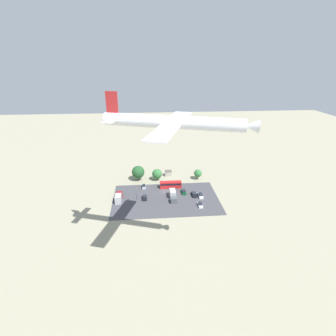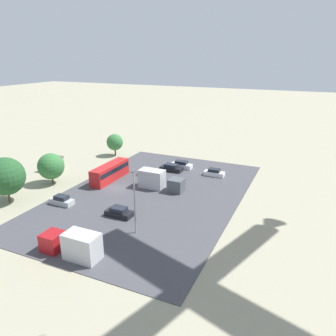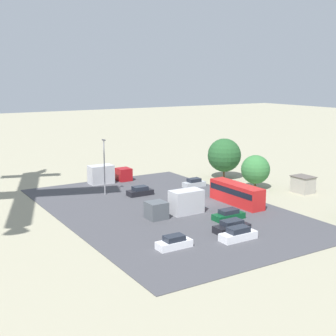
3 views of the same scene
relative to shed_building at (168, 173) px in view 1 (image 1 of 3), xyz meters
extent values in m
plane|color=gray|center=(3.25, 17.77, -1.43)|extent=(400.00, 400.00, 0.00)
cube|color=#424247|center=(3.25, 25.30, -1.39)|extent=(46.60, 30.28, 0.08)
cube|color=#9E998E|center=(0.00, 0.00, -0.07)|extent=(3.32, 2.66, 2.72)
cube|color=#59514C|center=(0.00, 0.00, 1.35)|extent=(3.56, 2.90, 0.12)
cube|color=red|center=(0.09, 14.46, 0.25)|extent=(10.26, 2.48, 3.20)
cube|color=black|center=(0.09, 14.46, 0.82)|extent=(9.85, 2.52, 0.89)
cube|color=#ADB2B7|center=(12.92, 13.46, -0.91)|extent=(1.73, 4.04, 0.87)
cube|color=#1E232D|center=(12.92, 13.46, -0.15)|extent=(1.46, 2.26, 0.64)
cube|color=#0C4723|center=(-5.43, 20.42, -0.94)|extent=(1.88, 4.55, 0.82)
cube|color=#1E232D|center=(-5.43, 20.42, -0.22)|extent=(1.58, 2.55, 0.60)
cube|color=black|center=(-9.75, 23.39, -0.91)|extent=(1.99, 4.76, 0.88)
cube|color=#1E232D|center=(-9.75, 23.39, -0.14)|extent=(1.68, 2.67, 0.65)
cube|color=silver|center=(-10.73, 32.65, -0.92)|extent=(1.72, 4.16, 0.86)
cube|color=#1E232D|center=(-10.73, 32.65, -0.17)|extent=(1.44, 2.33, 0.63)
cube|color=black|center=(12.65, 24.48, -0.92)|extent=(1.97, 4.22, 0.86)
cube|color=#1E232D|center=(12.65, 24.48, -0.17)|extent=(1.66, 2.36, 0.63)
cube|color=silver|center=(-12.48, 24.64, -0.89)|extent=(1.79, 4.71, 0.93)
cube|color=#1E232D|center=(-12.48, 24.64, -0.08)|extent=(1.50, 2.64, 0.68)
cube|color=#4C5156|center=(0.04, 28.71, -0.17)|extent=(2.57, 2.63, 2.37)
cube|color=#B2B2B7|center=(0.04, 23.75, 0.34)|extent=(2.57, 4.67, 3.38)
cube|color=maroon|center=(23.95, 21.86, -0.17)|extent=(2.59, 2.45, 2.36)
cube|color=#B2B2B7|center=(23.95, 26.49, 0.33)|extent=(2.59, 4.35, 3.36)
cylinder|color=brown|center=(6.15, 5.20, -0.63)|extent=(0.36, 0.36, 1.61)
sphere|color=#337038|center=(6.15, 5.20, 2.06)|extent=(5.02, 5.02, 5.02)
cylinder|color=brown|center=(-14.78, 5.97, -0.50)|extent=(0.36, 0.36, 1.86)
sphere|color=#337038|center=(-14.78, 5.97, 1.94)|extent=(4.02, 4.02, 4.02)
cylinder|color=brown|center=(15.72, 4.52, -0.34)|extent=(0.36, 0.36, 2.18)
sphere|color=#235128|center=(15.72, 4.52, 3.15)|extent=(6.39, 6.39, 6.39)
cylinder|color=gray|center=(15.96, 29.30, 3.13)|extent=(0.20, 0.20, 8.96)
cube|color=#4C4C51|center=(15.96, 29.30, 7.79)|extent=(0.90, 0.28, 0.20)
cylinder|color=white|center=(4.65, 64.42, 41.80)|extent=(34.39, 14.17, 3.22)
cone|color=white|center=(-12.96, 70.28, 41.80)|extent=(4.33, 4.02, 3.06)
cube|color=white|center=(4.65, 64.42, 41.31)|extent=(14.67, 31.59, 0.36)
cube|color=white|center=(18.67, 59.75, 41.96)|extent=(5.89, 11.46, 0.24)
cube|color=#B22323|center=(19.33, 59.53, 45.87)|extent=(3.09, 1.27, 5.63)
camera|label=1|loc=(10.99, 127.24, 55.78)|focal=28.00mm
camera|label=2|loc=(50.88, 50.11, 22.22)|focal=35.00mm
camera|label=3|loc=(-53.59, 59.87, 18.00)|focal=50.00mm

